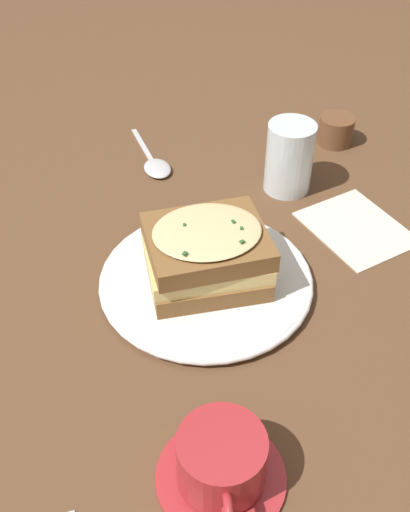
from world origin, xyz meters
TOP-DOWN VIEW (x-y plane):
  - ground_plane at (0.00, 0.00)m, footprint 2.40×2.40m
  - dinner_plate at (0.00, 0.03)m, footprint 0.26×0.26m
  - sandwich at (0.00, 0.03)m, footprint 0.14×0.16m
  - teacup_with_saucer at (-0.24, 0.11)m, footprint 0.13×0.12m
  - water_glass at (0.15, -0.16)m, footprint 0.07×0.07m
  - spoon at (0.27, 0.01)m, footprint 0.16×0.04m
  - napkin at (0.03, -0.20)m, footprint 0.15×0.13m
  - condiment_pot at (0.23, -0.29)m, footprint 0.06×0.06m

SIDE VIEW (x-z plane):
  - ground_plane at x=0.00m, z-range 0.00..0.00m
  - napkin at x=0.03m, z-range 0.00..0.00m
  - spoon at x=0.27m, z-range 0.00..0.01m
  - dinner_plate at x=0.00m, z-range 0.00..0.01m
  - condiment_pot at x=0.23m, z-range 0.00..0.04m
  - teacup_with_saucer at x=-0.24m, z-range 0.00..0.06m
  - sandwich at x=0.00m, z-range 0.01..0.09m
  - water_glass at x=0.15m, z-range 0.00..0.10m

